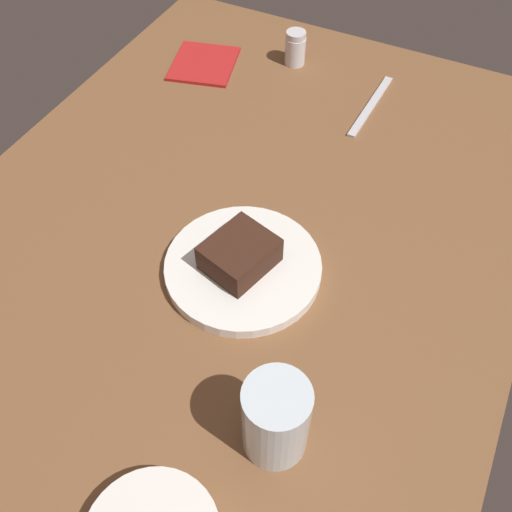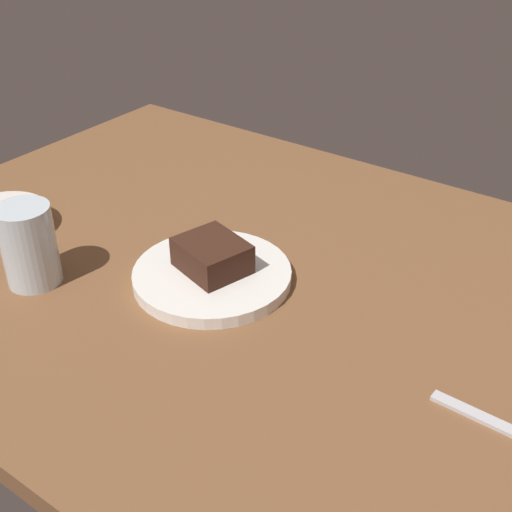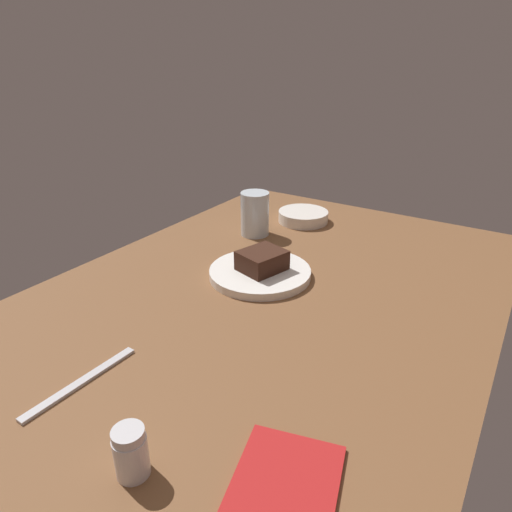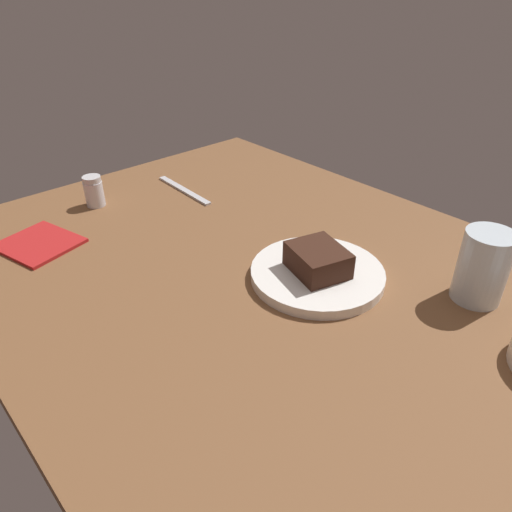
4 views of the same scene
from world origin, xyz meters
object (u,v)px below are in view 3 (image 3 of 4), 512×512
Objects in this scene: chocolate_cake_slice at (262,260)px; water_glass at (255,214)px; salt_shaker at (131,452)px; folded_napkin at (286,480)px; dessert_plate at (260,273)px; side_bowl at (303,216)px; butter_knife at (81,382)px.

chocolate_cake_slice is 24.46cm from water_glass.
folded_napkin is (-8.45, 15.43, -2.89)cm from salt_shaker.
salt_shaker reaches higher than dessert_plate.
salt_shaker is 0.50× the size of folded_napkin.
water_glass reaches higher than side_bowl.
salt_shaker is 0.57× the size of water_glass.
dessert_plate is at bearing -64.83° from chocolate_cake_slice.
folded_napkin is (-1.83, 33.33, 0.05)cm from butter_knife.
butter_knife is (43.29, -4.06, -3.58)cm from chocolate_cake_slice.
chocolate_cake_slice is 36.06cm from side_bowl.
folded_napkin is (41.27, 29.65, -0.56)cm from dessert_plate.
salt_shaker reaches higher than folded_napkin.
salt_shaker is 17.83cm from folded_napkin.
butter_knife is 33.38cm from folded_napkin.
water_glass reaches higher than folded_napkin.
dessert_plate is 1.66× the size of folded_napkin.
chocolate_cake_slice is at bearing 36.47° from water_glass.
butter_knife is at bearing -110.29° from salt_shaker.
salt_shaker is at bearing 22.18° from water_glass.
water_glass is 63.99cm from butter_knife.
side_bowl is at bearing 157.90° from water_glass.
salt_shaker is 0.34× the size of butter_knife.
water_glass is 75.33cm from folded_napkin.
water_glass is at bearing -157.82° from salt_shaker.
dessert_plate is 50.82cm from folded_napkin.
chocolate_cake_slice reaches higher than side_bowl.
dessert_plate is 1.92× the size of water_glass.
chocolate_cake_slice is at bearing 115.17° from dessert_plate.
water_glass is (-19.79, -14.12, 4.82)cm from dessert_plate.
dessert_plate is at bearing 176.85° from butter_knife.
water_glass reaches higher than salt_shaker.
side_bowl is 1.06× the size of folded_napkin.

